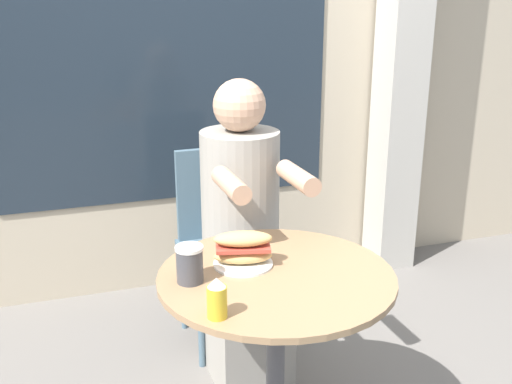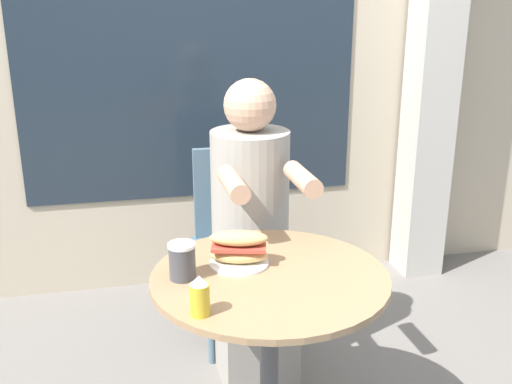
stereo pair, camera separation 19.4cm
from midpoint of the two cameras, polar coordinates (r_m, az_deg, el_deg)
name	(u,v)px [view 2 (the right image)]	position (r m, az deg, el deg)	size (l,w,h in m)	color
storefront_wall	(201,20)	(3.09, -3.38, 16.06)	(8.00, 0.09, 2.80)	#B7A88E
lattice_pillar	(434,59)	(3.35, 18.22, 11.95)	(0.22, 0.22, 2.40)	#B2ADA3
cafe_table	(269,328)	(1.93, 4.24, -12.90)	(0.73, 0.73, 0.71)	#997551
diner_chair	(236,226)	(2.71, 0.12, -3.32)	(0.39, 0.39, 0.87)	slate
seated_diner	(252,252)	(2.39, 1.96, -5.77)	(0.32, 0.55, 1.23)	gray
sandwich_on_plate	(239,249)	(1.88, 1.32, -5.54)	(0.20, 0.19, 0.11)	white
drink_cup	(182,261)	(1.79, -3.96, -6.63)	(0.08, 0.08, 0.11)	#424247
condiment_bottle	(200,296)	(1.60, -1.89, -9.95)	(0.05, 0.05, 0.11)	gold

